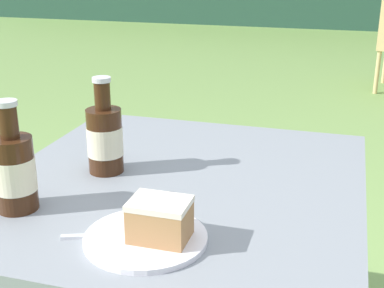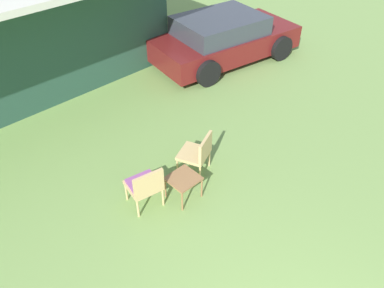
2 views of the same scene
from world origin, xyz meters
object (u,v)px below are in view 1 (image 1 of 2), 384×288
Objects in this scene: cola_bottle_far at (14,170)px; cake_on_plate at (153,228)px; cola_bottle_near at (105,138)px; patio_table at (179,208)px.

cake_on_plate is at bearing -8.60° from cola_bottle_far.
cola_bottle_near reaches higher than cake_on_plate.
patio_table is 0.23m from cola_bottle_near.
cola_bottle_far reaches higher than cake_on_plate.
cola_bottle_far is (-0.29, 0.04, 0.05)m from cake_on_plate.
cola_bottle_far is at bearing -140.30° from patio_table.
cola_bottle_near is 0.23m from cola_bottle_far.
cola_bottle_far is at bearing -110.83° from cola_bottle_near.
patio_table is at bearing 98.20° from cake_on_plate.
cake_on_plate is 0.99× the size of cola_bottle_near.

